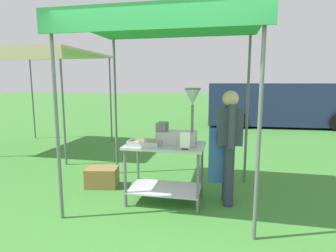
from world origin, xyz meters
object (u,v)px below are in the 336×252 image
(donut_tray, at_px, (145,144))
(vendor, at_px, (229,141))
(stall_canopy, at_px, (166,30))
(donut_fryer, at_px, (179,127))
(donut_cart, at_px, (165,161))
(neighbour_tent, at_px, (40,56))
(supply_crate, at_px, (102,177))
(menu_sign, at_px, (185,142))
(van_navy, at_px, (281,104))

(donut_tray, bearing_deg, vendor, 13.35)
(stall_canopy, xyz_separation_m, donut_fryer, (0.19, -0.03, -1.32))
(donut_cart, bearing_deg, stall_canopy, 90.00)
(donut_cart, relative_size, neighbour_tent, 0.40)
(donut_tray, relative_size, neighbour_tent, 0.16)
(donut_fryer, relative_size, supply_crate, 1.41)
(menu_sign, bearing_deg, neighbour_tent, 145.68)
(donut_cart, bearing_deg, menu_sign, -37.92)
(donut_fryer, height_order, neighbour_tent, neighbour_tent)
(van_navy, bearing_deg, donut_tray, -111.61)
(donut_fryer, bearing_deg, donut_tray, -156.05)
(neighbour_tent, bearing_deg, stall_canopy, -32.93)
(stall_canopy, height_order, neighbour_tent, stall_canopy)
(menu_sign, bearing_deg, van_navy, 72.25)
(donut_cart, xyz_separation_m, van_navy, (2.95, 7.97, 0.28))
(donut_fryer, height_order, vendor, donut_fryer)
(donut_cart, height_order, donut_fryer, donut_fryer)
(stall_canopy, height_order, donut_fryer, stall_canopy)
(van_navy, bearing_deg, stall_canopy, -110.55)
(donut_tray, height_order, vendor, vendor)
(menu_sign, relative_size, supply_crate, 0.40)
(donut_cart, distance_m, van_navy, 8.50)
(vendor, relative_size, neighbour_tent, 0.58)
(stall_canopy, bearing_deg, van_navy, 69.45)
(menu_sign, relative_size, van_navy, 0.04)
(vendor, height_order, neighbour_tent, neighbour_tent)
(neighbour_tent, bearing_deg, menu_sign, -34.32)
(donut_cart, bearing_deg, vendor, 9.32)
(donut_fryer, distance_m, vendor, 0.72)
(donut_tray, distance_m, vendor, 1.17)
(donut_fryer, height_order, van_navy, van_navy)
(donut_tray, xyz_separation_m, donut_fryer, (0.45, 0.20, 0.22))
(supply_crate, bearing_deg, donut_cart, -17.42)
(menu_sign, relative_size, vendor, 0.14)
(vendor, bearing_deg, donut_fryer, -174.11)
(donut_cart, xyz_separation_m, neighbour_tent, (-3.73, 2.51, 1.76))
(menu_sign, bearing_deg, donut_fryer, 111.87)
(donut_tray, relative_size, vendor, 0.28)
(menu_sign, bearing_deg, supply_crate, 157.49)
(donut_tray, distance_m, supply_crate, 1.25)
(donut_tray, bearing_deg, donut_cart, 26.00)
(donut_fryer, bearing_deg, neighbour_tent, 148.08)
(donut_cart, xyz_separation_m, menu_sign, (0.32, -0.25, 0.34))
(vendor, bearing_deg, menu_sign, -144.94)
(supply_crate, height_order, van_navy, van_navy)
(donut_fryer, height_order, supply_crate, donut_fryer)
(donut_cart, distance_m, neighbour_tent, 4.83)
(donut_cart, height_order, donut_tray, donut_tray)
(stall_canopy, relative_size, donut_fryer, 3.22)
(stall_canopy, distance_m, supply_crate, 2.56)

